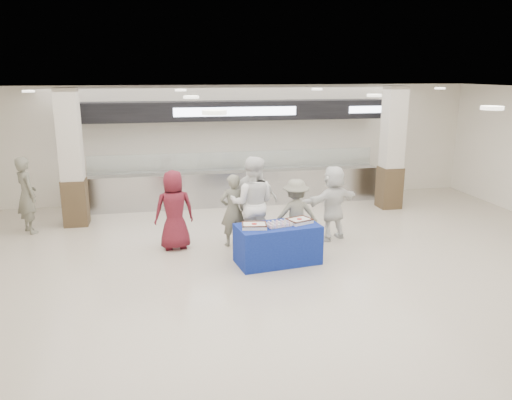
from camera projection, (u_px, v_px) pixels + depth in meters
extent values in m
plane|color=beige|center=(283.00, 281.00, 8.71)|extent=(14.00, 14.00, 0.00)
cube|color=#ADAFB4|center=(235.00, 188.00, 13.72)|extent=(8.00, 0.80, 0.90)
cube|color=#ADAFB4|center=(234.00, 171.00, 13.60)|extent=(8.00, 0.85, 0.04)
cube|color=white|center=(236.00, 161.00, 13.24)|extent=(7.60, 0.02, 0.50)
cube|color=black|center=(234.00, 110.00, 13.20)|extent=(8.40, 0.70, 0.50)
cube|color=white|center=(236.00, 112.00, 12.86)|extent=(3.20, 0.03, 0.22)
cube|color=white|center=(373.00, 109.00, 13.58)|extent=(1.40, 0.03, 0.18)
cube|color=#3C2D1B|center=(76.00, 202.00, 11.79)|extent=(0.55, 0.55, 1.10)
cube|color=beige|center=(69.00, 135.00, 11.39)|extent=(0.50, 0.50, 2.10)
cube|color=#3C2D1B|center=(389.00, 187.00, 13.32)|extent=(0.55, 0.55, 1.10)
cube|color=beige|center=(393.00, 127.00, 12.92)|extent=(0.50, 0.50, 2.10)
cube|color=navy|center=(278.00, 244.00, 9.47)|extent=(1.64, 0.99, 0.75)
cube|color=white|center=(254.00, 226.00, 9.21)|extent=(0.49, 0.41, 0.07)
cube|color=#462114|center=(254.00, 223.00, 9.19)|extent=(0.49, 0.41, 0.02)
cylinder|color=#B01C19|center=(254.00, 224.00, 9.20)|extent=(0.11, 0.11, 0.01)
cube|color=white|center=(299.00, 221.00, 9.51)|extent=(0.53, 0.47, 0.07)
cube|color=#462114|center=(299.00, 219.00, 9.50)|extent=(0.53, 0.47, 0.02)
cylinder|color=#B01C19|center=(299.00, 219.00, 9.50)|extent=(0.13, 0.13, 0.01)
cube|color=#A1A1A6|center=(278.00, 225.00, 9.33)|extent=(0.49, 0.41, 0.02)
imported|color=maroon|center=(174.00, 210.00, 10.13)|extent=(0.86, 0.62, 1.64)
imported|color=slate|center=(233.00, 210.00, 10.34)|extent=(0.63, 0.49, 1.52)
imported|color=white|center=(252.00, 203.00, 10.10)|extent=(1.09, 0.95, 1.92)
imported|color=white|center=(252.00, 201.00, 10.44)|extent=(1.10, 0.52, 1.82)
imported|color=slate|center=(296.00, 215.00, 10.09)|extent=(0.97, 0.58, 1.47)
imported|color=white|center=(333.00, 203.00, 10.72)|extent=(1.58, 1.01, 1.62)
imported|color=slate|center=(27.00, 195.00, 11.16)|extent=(0.70, 0.76, 1.74)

